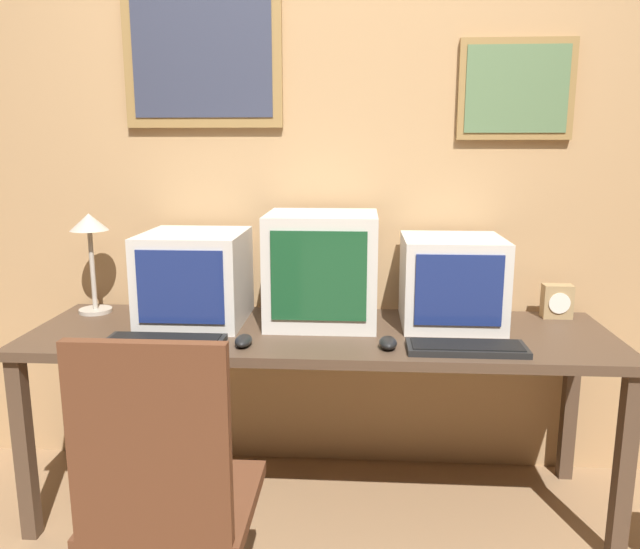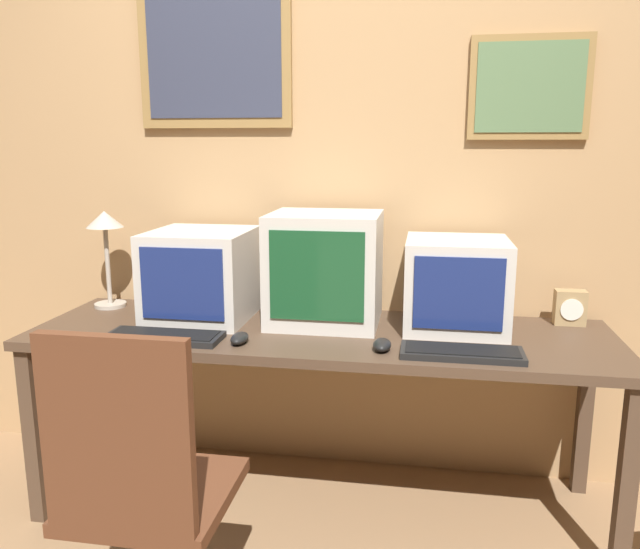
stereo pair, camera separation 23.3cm
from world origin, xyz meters
name	(u,v)px [view 2 (the right image)]	position (x,y,z in m)	size (l,w,h in m)	color
wall_back	(335,174)	(0.00, 1.47, 1.31)	(8.00, 0.08, 2.60)	tan
desk	(320,348)	(0.00, 1.07, 0.66)	(2.21, 0.66, 0.73)	#4C3828
monitor_left	(202,275)	(-0.50, 1.17, 0.91)	(0.39, 0.42, 0.36)	beige
monitor_center	(326,268)	(0.00, 1.19, 0.95)	(0.43, 0.39, 0.44)	beige
monitor_right	(456,284)	(0.51, 1.20, 0.91)	(0.38, 0.38, 0.35)	beige
keyboard_main	(164,336)	(-0.54, 0.86, 0.75)	(0.42, 0.16, 0.03)	black
keyboard_side	(462,352)	(0.52, 0.86, 0.75)	(0.41, 0.15, 0.03)	black
mouse_near_keyboard	(240,338)	(-0.26, 0.87, 0.75)	(0.06, 0.11, 0.04)	black
mouse_far_corner	(382,345)	(0.25, 0.88, 0.75)	(0.06, 0.11, 0.04)	black
desk_clock	(570,308)	(0.95, 1.32, 0.80)	(0.12, 0.07, 0.14)	#A38456
desk_lamp	(106,234)	(-0.97, 1.27, 1.05)	(0.16, 0.16, 0.42)	#B2A899
office_chair	(147,517)	(-0.34, 0.26, 0.43)	(0.45, 0.45, 0.99)	black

